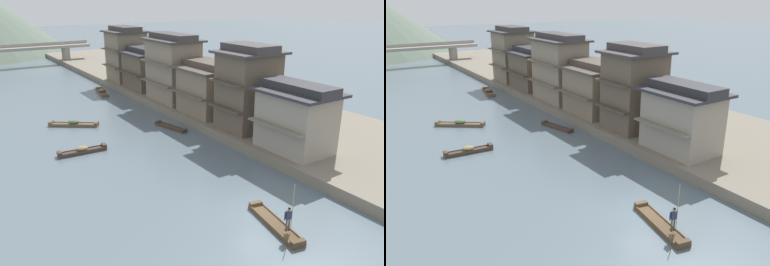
# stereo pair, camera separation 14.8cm
# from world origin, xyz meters

# --- Properties ---
(ground_plane) EXTENTS (400.00, 400.00, 0.00)m
(ground_plane) POSITION_xyz_m (0.00, 0.00, 0.00)
(ground_plane) COLOR slate
(riverbank_right) EXTENTS (18.00, 110.00, 0.92)m
(riverbank_right) POSITION_xyz_m (15.29, 30.00, 0.46)
(riverbank_right) COLOR slate
(riverbank_right) RESTS_ON ground
(boat_foreground_poled) EXTENTS (2.03, 5.31, 0.48)m
(boat_foreground_poled) POSITION_xyz_m (-0.06, -2.06, 0.16)
(boat_foreground_poled) COLOR brown
(boat_foreground_poled) RESTS_ON ground
(boatman_person) EXTENTS (0.57, 0.32, 3.04)m
(boatman_person) POSITION_xyz_m (-0.30, -3.35, 1.49)
(boatman_person) COLOR black
(boatman_person) RESTS_ON boat_foreground_poled
(boat_moored_nearest) EXTENTS (4.62, 1.05, 0.70)m
(boat_moored_nearest) POSITION_xyz_m (-6.42, 16.98, 0.24)
(boat_moored_nearest) COLOR #423328
(boat_moored_nearest) RESTS_ON ground
(boat_moored_second) EXTENTS (5.14, 4.06, 0.76)m
(boat_moored_second) POSITION_xyz_m (-4.59, 25.67, 0.25)
(boat_moored_second) COLOR brown
(boat_moored_second) RESTS_ON ground
(boat_moored_third) EXTENTS (1.84, 4.64, 0.42)m
(boat_moored_third) POSITION_xyz_m (4.30, 18.84, 0.14)
(boat_moored_third) COLOR #423328
(boat_moored_third) RESTS_ON ground
(boat_moored_far) EXTENTS (1.98, 5.42, 0.80)m
(boat_moored_far) POSITION_xyz_m (3.97, 39.34, 0.27)
(boat_moored_far) COLOR brown
(boat_moored_far) RESTS_ON ground
(house_waterfront_nearest) EXTENTS (5.45, 7.05, 6.14)m
(house_waterfront_nearest) POSITION_xyz_m (9.26, 5.21, 3.92)
(house_waterfront_nearest) COLOR gray
(house_waterfront_nearest) RESTS_ON riverbank_right
(house_waterfront_second) EXTENTS (6.28, 5.66, 8.74)m
(house_waterfront_second) POSITION_xyz_m (9.67, 12.21, 5.23)
(house_waterfront_second) COLOR brown
(house_waterfront_second) RESTS_ON riverbank_right
(house_waterfront_tall) EXTENTS (7.02, 7.25, 6.14)m
(house_waterfront_tall) POSITION_xyz_m (10.04, 19.13, 3.91)
(house_waterfront_tall) COLOR #7F705B
(house_waterfront_tall) RESTS_ON riverbank_right
(house_waterfront_narrow) EXTENTS (5.68, 8.09, 8.74)m
(house_waterfront_narrow) POSITION_xyz_m (9.37, 26.82, 5.21)
(house_waterfront_narrow) COLOR gray
(house_waterfront_narrow) RESTS_ON riverbank_right
(house_waterfront_far) EXTENTS (6.28, 7.56, 6.14)m
(house_waterfront_far) POSITION_xyz_m (9.67, 35.23, 3.92)
(house_waterfront_far) COLOR brown
(house_waterfront_far) RESTS_ON riverbank_right
(house_waterfront_end) EXTENTS (6.32, 6.51, 8.74)m
(house_waterfront_end) POSITION_xyz_m (9.69, 42.44, 5.22)
(house_waterfront_end) COLOR #7F705B
(house_waterfront_end) RESTS_ON riverbank_right
(stone_bridge) EXTENTS (26.39, 2.40, 4.79)m
(stone_bridge) POSITION_xyz_m (0.00, 71.70, 3.14)
(stone_bridge) COLOR gray
(stone_bridge) RESTS_ON ground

